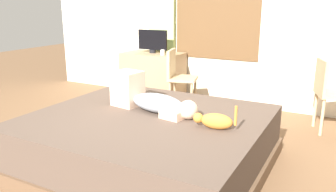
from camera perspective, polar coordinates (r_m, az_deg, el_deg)
The scene contains 11 objects.
ground_plane at distance 3.19m, azimuth -6.76°, elevation -12.45°, with size 16.00×16.00×0.00m, color brown.
back_wall_with_window at distance 5.17m, azimuth 9.89°, elevation 14.70°, with size 6.40×0.14×2.90m.
bed at distance 3.18m, azimuth -3.32°, elevation -7.60°, with size 2.08×1.89×0.50m.
person_lying at distance 3.22m, azimuth -3.09°, elevation -0.40°, with size 0.94×0.38×0.34m.
cat at distance 2.78m, azimuth 7.78°, elevation -4.12°, with size 0.36×0.14×0.21m.
desk at distance 5.35m, azimuth -2.52°, elevation 3.29°, with size 0.90×0.56×0.74m.
tv_monitor at distance 5.26m, azimuth -2.60°, elevation 9.18°, with size 0.48×0.10×0.35m.
cup at distance 5.07m, azimuth -0.92°, elevation 7.32°, with size 0.06×0.06×0.08m, color white.
chair_by_desk at distance 4.78m, azimuth 1.69°, elevation 3.55°, with size 0.46×0.46×0.86m.
chair_spare at distance 4.36m, azimuth 25.29°, elevation 0.93°, with size 0.49×0.49×0.86m.
curtain_left at distance 5.48m, azimuth -0.99°, elevation 12.72°, with size 0.44×0.06×2.47m, color #ADCC75.
Camera 1 is at (1.65, -2.30, 1.48)m, focal length 36.44 mm.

